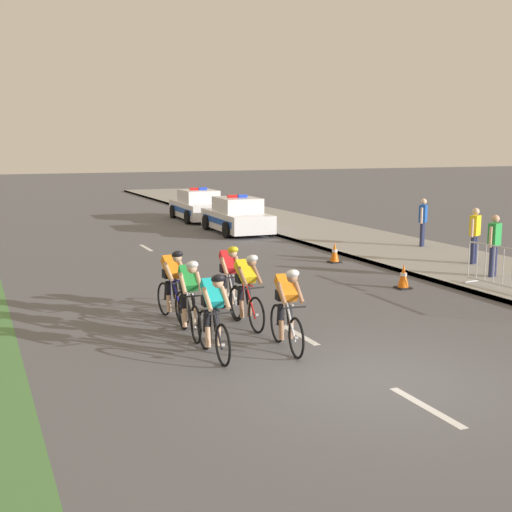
{
  "coord_description": "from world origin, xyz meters",
  "views": [
    {
      "loc": [
        -5.73,
        -8.46,
        3.65
      ],
      "look_at": [
        0.3,
        5.56,
        1.1
      ],
      "focal_mm": 47.03,
      "sensor_mm": 36.0,
      "label": 1
    }
  ],
  "objects_px": {
    "police_car_nearest": "(237,217)",
    "cyclist_lead": "(213,314)",
    "cyclist_fourth": "(246,289)",
    "cyclist_sixth": "(229,278)",
    "cyclist_fifth": "(173,284)",
    "spectator_middle": "(475,232)",
    "spectator_back": "(494,241)",
    "spectator_closest": "(423,219)",
    "crowd_barrier_middle": "(503,269)",
    "cyclist_third": "(189,297)",
    "police_car_second": "(198,206)",
    "traffic_cone_near": "(403,277)",
    "cyclist_second": "(287,308)",
    "traffic_cone_far": "(335,253)"
  },
  "relations": [
    {
      "from": "traffic_cone_near",
      "to": "spectator_closest",
      "type": "distance_m",
      "value": 6.8
    },
    {
      "from": "police_car_second",
      "to": "crowd_barrier_middle",
      "type": "relative_size",
      "value": 1.92
    },
    {
      "from": "cyclist_sixth",
      "to": "crowd_barrier_middle",
      "type": "height_order",
      "value": "cyclist_sixth"
    },
    {
      "from": "crowd_barrier_middle",
      "to": "cyclist_fifth",
      "type": "bearing_deg",
      "value": 174.18
    },
    {
      "from": "cyclist_fifth",
      "to": "police_car_nearest",
      "type": "xyz_separation_m",
      "value": [
        6.44,
        12.65,
        -0.11
      ]
    },
    {
      "from": "spectator_middle",
      "to": "police_car_second",
      "type": "bearing_deg",
      "value": 103.01
    },
    {
      "from": "cyclist_sixth",
      "to": "traffic_cone_far",
      "type": "bearing_deg",
      "value": 41.32
    },
    {
      "from": "cyclist_second",
      "to": "spectator_back",
      "type": "height_order",
      "value": "spectator_back"
    },
    {
      "from": "police_car_second",
      "to": "spectator_closest",
      "type": "bearing_deg",
      "value": -70.18
    },
    {
      "from": "traffic_cone_near",
      "to": "spectator_back",
      "type": "bearing_deg",
      "value": -2.78
    },
    {
      "from": "cyclist_lead",
      "to": "cyclist_fourth",
      "type": "relative_size",
      "value": 1.0
    },
    {
      "from": "cyclist_fifth",
      "to": "cyclist_lead",
      "type": "bearing_deg",
      "value": -91.35
    },
    {
      "from": "cyclist_third",
      "to": "cyclist_second",
      "type": "bearing_deg",
      "value": -48.62
    },
    {
      "from": "cyclist_third",
      "to": "police_car_second",
      "type": "bearing_deg",
      "value": 71.13
    },
    {
      "from": "cyclist_third",
      "to": "traffic_cone_near",
      "type": "distance_m",
      "value": 6.68
    },
    {
      "from": "cyclist_sixth",
      "to": "spectator_closest",
      "type": "height_order",
      "value": "spectator_closest"
    },
    {
      "from": "spectator_closest",
      "to": "cyclist_second",
      "type": "bearing_deg",
      "value": -137.61
    },
    {
      "from": "cyclist_sixth",
      "to": "traffic_cone_near",
      "type": "bearing_deg",
      "value": 7.35
    },
    {
      "from": "police_car_nearest",
      "to": "cyclist_lead",
      "type": "bearing_deg",
      "value": -113.03
    },
    {
      "from": "cyclist_third",
      "to": "cyclist_fourth",
      "type": "height_order",
      "value": "same"
    },
    {
      "from": "cyclist_lead",
      "to": "cyclist_third",
      "type": "bearing_deg",
      "value": 89.51
    },
    {
      "from": "cyclist_third",
      "to": "cyclist_fifth",
      "type": "distance_m",
      "value": 1.26
    },
    {
      "from": "spectator_closest",
      "to": "spectator_back",
      "type": "bearing_deg",
      "value": -107.31
    },
    {
      "from": "cyclist_second",
      "to": "traffic_cone_far",
      "type": "distance_m",
      "value": 9.25
    },
    {
      "from": "police_car_nearest",
      "to": "spectator_middle",
      "type": "xyz_separation_m",
      "value": [
        3.55,
        -10.26,
        0.4
      ]
    },
    {
      "from": "traffic_cone_far",
      "to": "spectator_middle",
      "type": "distance_m",
      "value": 4.21
    },
    {
      "from": "spectator_middle",
      "to": "crowd_barrier_middle",
      "type": "bearing_deg",
      "value": -120.69
    },
    {
      "from": "cyclist_fourth",
      "to": "cyclist_sixth",
      "type": "height_order",
      "value": "same"
    },
    {
      "from": "cyclist_third",
      "to": "cyclist_sixth",
      "type": "bearing_deg",
      "value": 45.55
    },
    {
      "from": "cyclist_fourth",
      "to": "police_car_nearest",
      "type": "distance_m",
      "value": 14.67
    },
    {
      "from": "police_car_second",
      "to": "spectator_back",
      "type": "distance_m",
      "value": 17.34
    },
    {
      "from": "traffic_cone_far",
      "to": "spectator_back",
      "type": "distance_m",
      "value": 4.91
    },
    {
      "from": "traffic_cone_near",
      "to": "spectator_middle",
      "type": "xyz_separation_m",
      "value": [
        3.69,
        1.64,
        0.77
      ]
    },
    {
      "from": "police_car_second",
      "to": "spectator_back",
      "type": "xyz_separation_m",
      "value": [
        2.65,
        -17.13,
        0.4
      ]
    },
    {
      "from": "cyclist_second",
      "to": "cyclist_sixth",
      "type": "xyz_separation_m",
      "value": [
        0.01,
        2.88,
        0.0
      ]
    },
    {
      "from": "cyclist_lead",
      "to": "spectator_middle",
      "type": "xyz_separation_m",
      "value": [
        10.05,
        5.05,
        0.3
      ]
    },
    {
      "from": "cyclist_third",
      "to": "spectator_middle",
      "type": "height_order",
      "value": "spectator_middle"
    },
    {
      "from": "cyclist_third",
      "to": "cyclist_sixth",
      "type": "distance_m",
      "value": 1.91
    },
    {
      "from": "cyclist_sixth",
      "to": "cyclist_lead",
      "type": "bearing_deg",
      "value": -116.06
    },
    {
      "from": "police_car_nearest",
      "to": "spectator_closest",
      "type": "relative_size",
      "value": 2.66
    },
    {
      "from": "cyclist_lead",
      "to": "police_car_second",
      "type": "bearing_deg",
      "value": 72.31
    },
    {
      "from": "cyclist_lead",
      "to": "spectator_closest",
      "type": "relative_size",
      "value": 1.03
    },
    {
      "from": "spectator_back",
      "to": "spectator_closest",
      "type": "bearing_deg",
      "value": 72.69
    },
    {
      "from": "crowd_barrier_middle",
      "to": "traffic_cone_far",
      "type": "distance_m",
      "value": 5.8
    },
    {
      "from": "cyclist_lead",
      "to": "spectator_back",
      "type": "bearing_deg",
      "value": 19.66
    },
    {
      "from": "cyclist_fourth",
      "to": "cyclist_fifth",
      "type": "distance_m",
      "value": 1.61
    },
    {
      "from": "spectator_middle",
      "to": "cyclist_fourth",
      "type": "bearing_deg",
      "value": -158.56
    },
    {
      "from": "cyclist_fifth",
      "to": "cyclist_fourth",
      "type": "bearing_deg",
      "value": -41.13
    },
    {
      "from": "police_car_second",
      "to": "traffic_cone_near",
      "type": "height_order",
      "value": "police_car_second"
    },
    {
      "from": "cyclist_fifth",
      "to": "cyclist_sixth",
      "type": "height_order",
      "value": "same"
    }
  ]
}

